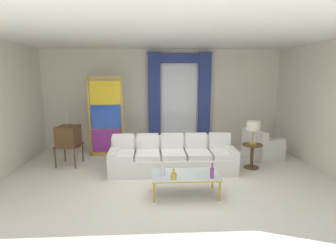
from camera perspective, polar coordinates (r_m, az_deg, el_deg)
ground_plane at (r=6.04m, az=0.11°, el=-11.44°), size 16.00×16.00×0.00m
wall_rear at (r=8.69m, az=-1.12°, el=5.54°), size 8.00×0.12×3.00m
wall_right at (r=7.41m, az=29.39°, el=3.30°), size 0.12×7.00×3.00m
ceiling_slab at (r=6.44m, az=-0.34°, el=17.32°), size 8.00×7.60×0.04m
curtained_window at (r=8.54m, az=2.34°, el=7.06°), size 2.00×0.17×2.70m
couch_white_long at (r=6.66m, az=0.92°, el=-6.52°), size 2.92×0.93×0.86m
coffee_table at (r=5.36m, az=3.55°, el=-10.10°), size 1.26×0.69×0.41m
bottle_blue_decanter at (r=5.21m, az=-1.07°, el=-8.83°), size 0.07×0.07×0.31m
bottle_crystal_tall at (r=5.06m, az=1.16°, el=-10.06°), size 0.10×0.10×0.21m
bottle_amber_squat at (r=5.17m, az=8.99°, el=-9.26°), size 0.07×0.07×0.28m
vintage_tv at (r=7.38m, az=-19.70°, el=-2.05°), size 0.62×0.64×1.35m
armchair_white at (r=8.00m, az=18.55°, el=-4.29°), size 1.05×1.04×0.80m
stained_glass_divider at (r=7.84m, az=-12.53°, el=1.48°), size 0.95×0.05×2.20m
peacock_figurine at (r=7.50m, az=-8.98°, el=-5.37°), size 0.44×0.60×0.50m
round_side_table at (r=7.10m, az=16.77°, el=-5.47°), size 0.48×0.48×0.59m
table_lamp_brass at (r=6.95m, az=17.07°, el=-0.13°), size 0.32×0.32×0.57m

